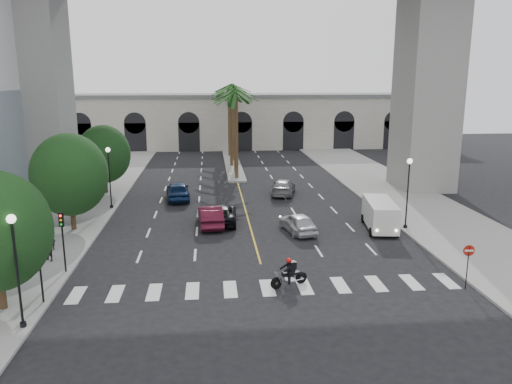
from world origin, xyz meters
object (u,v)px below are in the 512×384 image
lamp_post_right (408,187)px  pedestrian_b (48,249)px  traffic_signal_near (39,257)px  car_e (178,191)px  car_b (210,216)px  cargo_van (380,214)px  car_a (298,223)px  pedestrian_a (50,237)px  lamp_post_left_near (16,262)px  do_not_enter_sign (468,257)px  motorcycle_rider (290,273)px  car_d (283,187)px  car_c (220,214)px  traffic_signal_far (62,232)px  lamp_post_left_far (109,172)px

lamp_post_right → pedestrian_b: 24.73m
traffic_signal_near → car_e: bearing=76.0°
car_b → cargo_van: size_ratio=0.92×
car_a → pedestrian_a: (-16.62, -2.66, 0.28)m
lamp_post_left_near → do_not_enter_sign: lamp_post_left_near is taller
motorcycle_rider → car_d: bearing=60.1°
car_b → car_e: (-2.94, 8.69, 0.06)m
lamp_post_right → car_b: 14.77m
cargo_van → car_a: bearing=-170.7°
traffic_signal_near → motorcycle_rider: size_ratio=1.73×
car_c → do_not_enter_sign: (12.73, -13.69, 1.06)m
do_not_enter_sign → car_b: bearing=141.2°
car_a → pedestrian_b: pedestrian_b is taller
lamp_post_right → traffic_signal_near: size_ratio=1.47×
car_a → car_b: (-6.35, 2.21, 0.07)m
car_a → car_e: bearing=-61.3°
pedestrian_a → traffic_signal_far: bearing=-63.9°
pedestrian_a → do_not_enter_sign: do_not_enter_sign is taller
cargo_van → car_b: bearing=178.7°
lamp_post_left_near → lamp_post_left_far: 21.00m
car_b → car_a: bearing=156.4°
pedestrian_a → pedestrian_b: 2.19m
motorcycle_rider → traffic_signal_far: bearing=144.7°
pedestrian_a → car_d: bearing=40.2°
traffic_signal_near → car_c: traffic_signal_near is taller
cargo_van → lamp_post_left_far: bearing=167.8°
lamp_post_left_near → car_d: size_ratio=1.07×
car_a → do_not_enter_sign: (7.14, -10.73, 1.07)m
traffic_signal_near → traffic_signal_far: bearing=90.0°
motorcycle_rider → do_not_enter_sign: bearing=-30.4°
car_a → pedestrian_b: 16.83m
car_a → car_c: (-5.59, 2.96, 0.01)m
pedestrian_a → do_not_enter_sign: bearing=-19.1°
car_e → car_a: bearing=124.7°
car_d → car_e: car_e is taller
car_c → motorcycle_rider: bearing=108.1°
lamp_post_right → motorcycle_rider: 14.03m
lamp_post_left_far → car_c: lamp_post_left_far is taller
lamp_post_left_far → traffic_signal_near: 18.51m
lamp_post_left_near → car_b: 17.64m
pedestrian_a → motorcycle_rider: bearing=-25.4°
traffic_signal_far → car_c: bearing=46.5°
cargo_van → pedestrian_a: cargo_van is taller
lamp_post_left_near → do_not_enter_sign: 22.07m
car_c → pedestrian_a: pedestrian_a is taller
lamp_post_right → car_e: bearing=147.6°
car_c → do_not_enter_sign: size_ratio=2.14×
car_a → car_d: (0.70, 12.15, 0.00)m
car_b → pedestrian_a: size_ratio=2.84×
car_a → cargo_van: 6.15m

